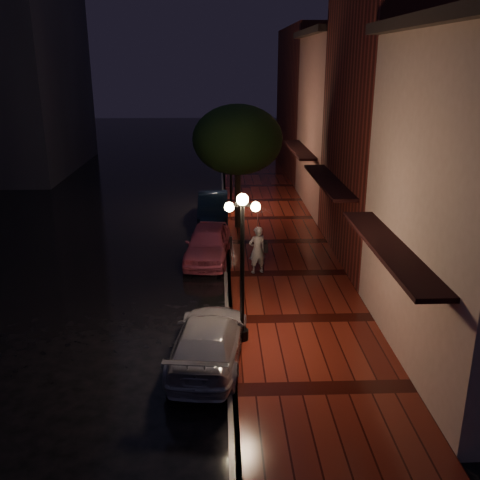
% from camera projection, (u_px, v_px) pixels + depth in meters
% --- Properties ---
extents(ground, '(120.00, 120.00, 0.00)m').
position_uv_depth(ground, '(227.00, 278.00, 20.19)').
color(ground, black).
rests_on(ground, ground).
extents(sidewalk, '(4.50, 60.00, 0.15)m').
position_uv_depth(sidewalk, '(287.00, 275.00, 20.25)').
color(sidewalk, '#45120C').
rests_on(sidewalk, ground).
extents(curb, '(0.25, 60.00, 0.15)m').
position_uv_depth(curb, '(227.00, 276.00, 20.16)').
color(curb, '#595451').
rests_on(curb, ground).
extents(storefront_mid, '(5.00, 8.00, 11.00)m').
position_uv_depth(storefront_mid, '(407.00, 123.00, 20.59)').
color(storefront_mid, '#511914').
rests_on(storefront_mid, ground).
extents(storefront_far, '(5.00, 8.00, 9.00)m').
position_uv_depth(storefront_far, '(355.00, 126.00, 28.48)').
color(storefront_far, '#8C5951').
rests_on(storefront_far, ground).
extents(storefront_extra, '(5.00, 12.00, 10.00)m').
position_uv_depth(storefront_extra, '(321.00, 102.00, 37.80)').
color(storefront_extra, '#511914').
rests_on(storefront_extra, ground).
extents(streetlamp_near, '(0.96, 0.36, 4.31)m').
position_uv_depth(streetlamp_near, '(242.00, 260.00, 14.64)').
color(streetlamp_near, black).
rests_on(streetlamp_near, sidewalk).
extents(streetlamp_far, '(0.96, 0.36, 4.31)m').
position_uv_depth(streetlamp_far, '(231.00, 165.00, 27.90)').
color(streetlamp_far, black).
rests_on(streetlamp_far, sidewalk).
extents(street_tree, '(4.16, 4.16, 5.80)m').
position_uv_depth(street_tree, '(238.00, 142.00, 24.53)').
color(street_tree, black).
rests_on(street_tree, sidewalk).
extents(pink_car, '(2.07, 4.39, 1.45)m').
position_uv_depth(pink_car, '(208.00, 243.00, 21.75)').
color(pink_car, '#C55168').
rests_on(pink_car, ground).
extents(navy_car, '(1.49, 4.26, 1.40)m').
position_uv_depth(navy_car, '(213.00, 207.00, 27.22)').
color(navy_car, black).
rests_on(navy_car, ground).
extents(silver_car, '(2.36, 4.69, 1.31)m').
position_uv_depth(silver_car, '(208.00, 340.00, 14.35)').
color(silver_car, '#A7A6AE').
rests_on(silver_car, ground).
extents(woman_with_umbrella, '(1.06, 1.08, 2.56)m').
position_uv_depth(woman_with_umbrella, '(258.00, 230.00, 19.74)').
color(woman_with_umbrella, white).
rests_on(woman_with_umbrella, sidewalk).
extents(parking_meter, '(0.12, 0.09, 1.28)m').
position_uv_depth(parking_meter, '(231.00, 249.00, 20.48)').
color(parking_meter, black).
rests_on(parking_meter, sidewalk).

